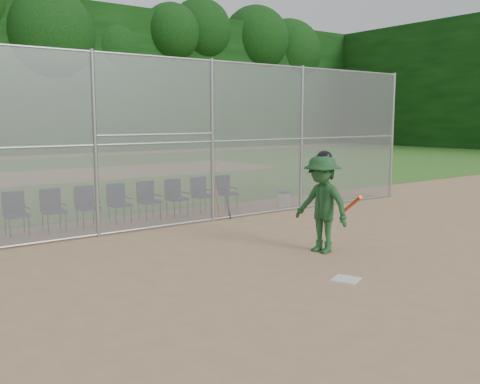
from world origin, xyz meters
TOP-DOWN VIEW (x-y plane):
  - ground at (0.00, 0.00)m, footprint 100.00×100.00m
  - grass_strip at (0.00, 18.00)m, footprint 100.00×100.00m
  - dirt_patch_far at (0.00, 18.00)m, footprint 24.00×24.00m
  - backstop_fence at (0.00, 5.00)m, footprint 16.09×0.09m
  - treeline at (0.00, 20.00)m, footprint 81.00×60.00m
  - home_plate at (-0.03, -0.38)m, footprint 0.53×0.53m
  - batter_at_plate at (0.94, 1.14)m, footprint 0.99×1.41m
  - water_cooler at (3.91, 5.59)m, footprint 0.36×0.36m
  - spare_bats at (1.38, 5.11)m, footprint 0.36×0.29m
  - chair_1 at (-3.39, 6.18)m, footprint 0.54×0.52m
  - chair_2 at (-2.58, 6.18)m, footprint 0.54×0.52m
  - chair_3 at (-1.77, 6.18)m, footprint 0.54×0.52m
  - chair_4 at (-0.96, 6.18)m, footprint 0.54×0.52m
  - chair_5 at (-0.15, 6.18)m, footprint 0.54×0.52m
  - chair_6 at (0.66, 6.18)m, footprint 0.54×0.52m
  - chair_7 at (1.47, 6.18)m, footprint 0.54×0.52m
  - chair_8 at (2.28, 6.18)m, footprint 0.54×0.52m

SIDE VIEW (x-z plane):
  - ground at x=0.00m, z-range 0.00..0.00m
  - grass_strip at x=0.00m, z-range 0.01..0.01m
  - dirt_patch_far at x=0.00m, z-range 0.01..0.01m
  - home_plate at x=-0.03m, z-range 0.00..0.02m
  - water_cooler at x=3.91m, z-range 0.00..0.46m
  - spare_bats at x=1.38m, z-range 0.00..0.84m
  - chair_1 at x=-3.39m, z-range 0.00..0.96m
  - chair_2 at x=-2.58m, z-range 0.00..0.96m
  - chair_3 at x=-1.77m, z-range 0.00..0.96m
  - chair_4 at x=-0.96m, z-range 0.00..0.96m
  - chair_5 at x=-0.15m, z-range 0.00..0.96m
  - chair_6 at x=0.66m, z-range 0.00..0.96m
  - chair_7 at x=1.47m, z-range 0.00..0.96m
  - chair_8 at x=2.28m, z-range 0.00..0.96m
  - batter_at_plate at x=0.94m, z-range -0.03..1.93m
  - backstop_fence at x=0.00m, z-range 0.07..4.07m
  - treeline at x=0.00m, z-range 0.00..11.00m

